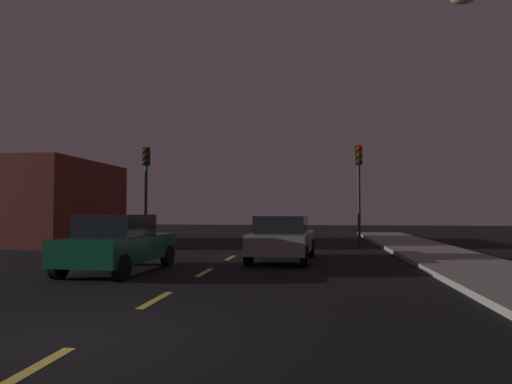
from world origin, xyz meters
The scene contains 14 objects.
ground_plane centered at (0.00, 7.00, 0.00)m, with size 80.00×80.00×0.00m, color black.
sidewalk_curb_right centered at (7.50, 7.00, 0.07)m, with size 3.00×40.00×0.15m, color gray.
lane_stripe_nearest centered at (0.00, -1.20, 0.00)m, with size 0.16×1.60×0.01m, color #EACC4C.
lane_stripe_second centered at (0.00, 2.60, 0.00)m, with size 0.16×1.60×0.01m, color #EACC4C.
lane_stripe_third centered at (0.00, 6.40, 0.00)m, with size 0.16×1.60×0.01m, color #EACC4C.
lane_stripe_fourth centered at (0.00, 10.20, 0.00)m, with size 0.16×1.60×0.01m, color #EACC4C.
lane_stripe_fifth centered at (0.00, 14.00, 0.00)m, with size 0.16×1.60×0.01m, color #EACC4C.
lane_stripe_sixth centered at (0.00, 17.80, 0.00)m, with size 0.16×1.60×0.01m, color #EACC4C.
lane_stripe_seventh centered at (0.00, 21.60, 0.00)m, with size 0.16×1.60×0.01m, color #EACC4C.
traffic_signal_left centered at (-5.22, 15.39, 3.37)m, with size 0.32×0.38×4.81m.
traffic_signal_right centered at (5.03, 15.39, 3.31)m, with size 0.32×0.38×4.70m.
car_stopped_ahead centered at (1.91, 9.42, 0.77)m, with size 2.15×4.08×1.52m.
car_adjacent_lane centered at (-2.39, 6.15, 0.79)m, with size 2.05×4.16×1.58m.
storefront_left centered at (-10.72, 15.78, 2.09)m, with size 5.45×7.43×4.19m, color maroon.
Camera 1 is at (3.00, -5.63, 1.70)m, focal length 31.39 mm.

